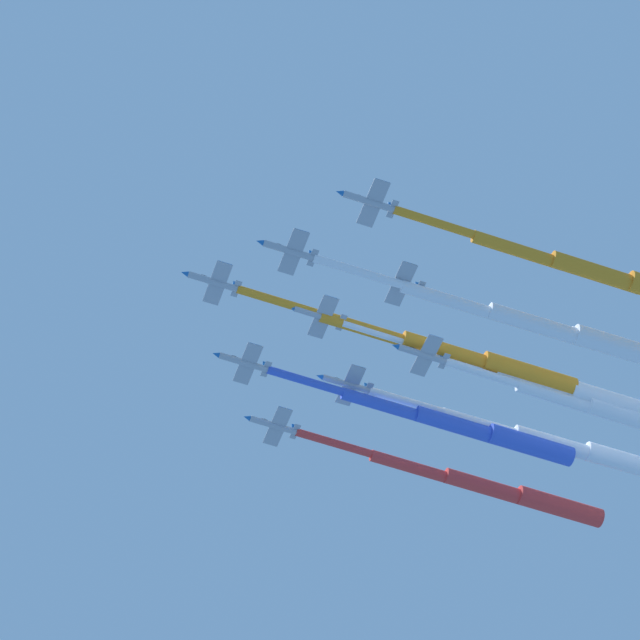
{
  "coord_description": "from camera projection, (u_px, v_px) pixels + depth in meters",
  "views": [
    {
      "loc": [
        -116.79,
        33.1,
        0.67
      ],
      "look_at": [
        0.0,
        0.0,
        192.63
      ],
      "focal_mm": 77.19,
      "sensor_mm": 36.0,
      "label": 1
    }
  ],
  "objects": [
    {
      "name": "jet_lead",
      "position": [
        452.0,
        353.0,
        232.59
      ],
      "size": [
        9.78,
        70.4,
        3.74
      ],
      "color": "#9EA3AD"
    },
    {
      "name": "jet_port_inner",
      "position": [
        542.0,
        326.0,
        225.85
      ],
      "size": [
        9.38,
        72.68,
        3.73
      ],
      "color": "#9EA3AD"
    },
    {
      "name": "jet_starboard_inner",
      "position": [
        460.0,
        426.0,
        237.14
      ],
      "size": [
        9.8,
        65.81,
        3.72
      ],
      "color": "#9EA3AD"
    },
    {
      "name": "jet_port_mid",
      "position": [
        541.0,
        382.0,
        235.35
      ],
      "size": [
        9.74,
        67.55,
        3.71
      ],
      "color": "#9EA3AD"
    },
    {
      "name": "jet_starboard_mid",
      "position": [
        598.0,
        273.0,
        222.85
      ],
      "size": [
        9.19,
        66.43,
        3.67
      ],
      "color": "#9EA3AD"
    },
    {
      "name": "jet_port_outer",
      "position": [
        490.0,
        488.0,
        245.99
      ],
      "size": [
        10.19,
        68.26,
        3.67
      ],
      "color": "#9EA3AD"
    },
    {
      "name": "jet_starboard_outer",
      "position": [
        614.0,
        347.0,
        228.88
      ],
      "size": [
        8.93,
        64.84,
        3.75
      ],
      "color": "#9EA3AD"
    },
    {
      "name": "jet_trail_port",
      "position": [
        558.0,
        444.0,
        242.68
      ],
      "size": [
        9.21,
        66.43,
        3.67
      ],
      "color": "#9EA3AD"
    },
    {
      "name": "jet_trail_starboard",
      "position": [
        631.0,
        418.0,
        236.77
      ],
      "size": [
        10.06,
        65.09,
        3.75
      ],
      "color": "#9EA3AD"
    }
  ]
}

